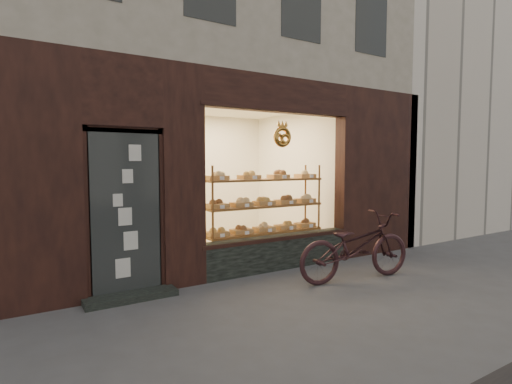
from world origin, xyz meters
TOP-DOWN VIEW (x-y plane):
  - ground at (0.00, 0.00)m, footprint 90.00×90.00m
  - neighbor_right at (9.60, 5.50)m, footprint 12.00×7.00m
  - display_shelf at (0.45, 2.55)m, footprint 2.20×0.45m
  - bicycle at (1.06, 1.00)m, footprint 1.99×0.93m

SIDE VIEW (x-z plane):
  - ground at x=0.00m, z-range 0.00..0.00m
  - bicycle at x=1.06m, z-range 0.00..1.00m
  - display_shelf at x=0.45m, z-range 0.01..1.71m
  - neighbor_right at x=9.60m, z-range 0.00..9.00m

